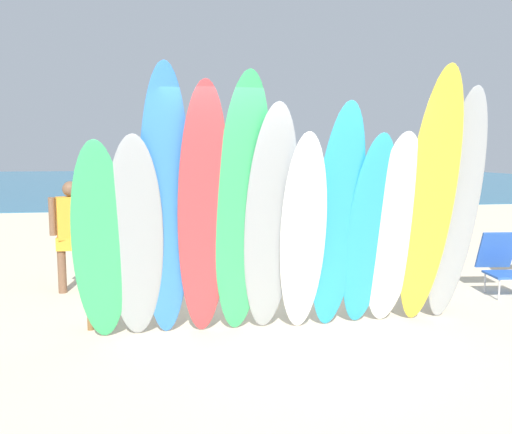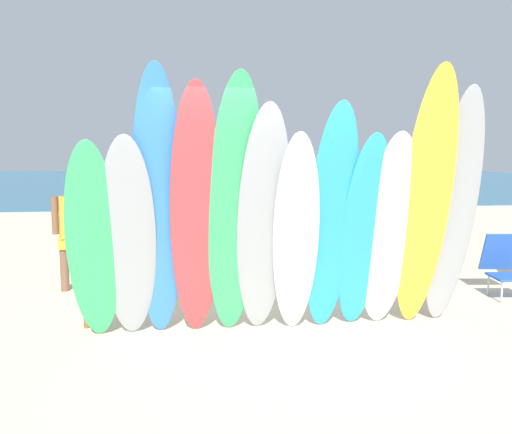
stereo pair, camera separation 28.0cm
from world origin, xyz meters
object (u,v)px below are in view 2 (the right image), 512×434
(surfboard_teal_8, at_px, (363,234))
(distant_boat, at_px, (211,190))
(surfboard_grey_11, at_px, (454,210))
(beachgoer_strolling, at_px, (74,228))
(surfboard_white_6, at_px, (296,237))
(surfboard_white_9, at_px, (389,233))
(surfboard_teal_7, at_px, (331,221))
(surfboard_grey_5, at_px, (263,223))
(surfboard_red_3, at_px, (196,215))
(surfboard_grey_1, at_px, (128,240))
(beach_chair_blue, at_px, (506,264))
(surfboard_yellow_10, at_px, (426,204))
(surfboard_rack, at_px, (271,272))
(surfboard_blue_2, at_px, (158,207))
(surfboard_green_4, at_px, (235,210))
(surfboard_green_0, at_px, (93,243))

(surfboard_teal_8, distance_m, distant_boat, 19.96)
(surfboard_grey_11, distance_m, beachgoer_strolling, 4.91)
(surfboard_teal_8, bearing_deg, surfboard_white_6, -176.88)
(surfboard_teal_8, bearing_deg, surfboard_white_9, -4.90)
(surfboard_teal_7, relative_size, surfboard_white_9, 1.13)
(surfboard_grey_5, relative_size, surfboard_white_9, 1.12)
(surfboard_red_3, relative_size, surfboard_grey_11, 1.00)
(surfboard_grey_1, bearing_deg, surfboard_teal_7, -4.30)
(surfboard_grey_1, bearing_deg, beach_chair_blue, 10.32)
(surfboard_red_3, height_order, surfboard_grey_5, surfboard_red_3)
(surfboard_yellow_10, bearing_deg, surfboard_grey_11, 22.96)
(surfboard_rack, bearing_deg, surfboard_blue_2, -157.25)
(surfboard_teal_7, relative_size, distant_boat, 0.64)
(surfboard_red_3, height_order, surfboard_teal_8, surfboard_red_3)
(surfboard_teal_7, relative_size, surfboard_teal_8, 1.14)
(surfboard_green_4, height_order, surfboard_grey_11, surfboard_green_4)
(surfboard_white_6, bearing_deg, beachgoer_strolling, 144.73)
(surfboard_grey_1, bearing_deg, surfboard_green_4, -6.19)
(surfboard_grey_1, height_order, surfboard_teal_8, surfboard_teal_8)
(surfboard_green_4, bearing_deg, surfboard_yellow_10, -7.58)
(surfboard_grey_1, relative_size, beach_chair_blue, 2.59)
(surfboard_green_0, relative_size, surfboard_red_3, 0.79)
(surfboard_green_0, height_order, surfboard_green_4, surfboard_green_4)
(distant_boat, bearing_deg, surfboard_grey_11, -85.15)
(surfboard_white_6, bearing_deg, surfboard_grey_5, 178.34)
(surfboard_white_9, relative_size, surfboard_yellow_10, 0.77)
(surfboard_white_9, distance_m, beachgoer_strolling, 4.27)
(surfboard_green_4, bearing_deg, beachgoer_strolling, 126.36)
(surfboard_rack, height_order, surfboard_red_3, surfboard_red_3)
(surfboard_green_0, relative_size, distant_boat, 0.54)
(surfboard_grey_1, bearing_deg, distant_boat, 82.24)
(surfboard_green_4, bearing_deg, surfboard_grey_11, -4.40)
(surfboard_green_4, distance_m, surfboard_yellow_10, 1.98)
(surfboard_green_4, relative_size, surfboard_teal_7, 1.11)
(surfboard_blue_2, distance_m, surfboard_grey_11, 3.12)
(surfboard_grey_5, xyz_separation_m, beach_chair_blue, (3.44, 1.17, -0.76))
(surfboard_rack, height_order, beachgoer_strolling, beachgoer_strolling)
(surfboard_blue_2, relative_size, surfboard_grey_11, 1.06)
(surfboard_white_6, bearing_deg, surfboard_white_9, 9.72)
(surfboard_teal_8, relative_size, surfboard_white_9, 0.99)
(surfboard_blue_2, height_order, distant_boat, surfboard_blue_2)
(surfboard_green_4, distance_m, surfboard_white_9, 1.66)
(surfboard_grey_1, distance_m, surfboard_teal_8, 2.42)
(beachgoer_strolling, distance_m, beach_chair_blue, 5.87)
(surfboard_grey_1, height_order, surfboard_blue_2, surfboard_blue_2)
(surfboard_teal_8, bearing_deg, beachgoer_strolling, 143.77)
(surfboard_white_9, xyz_separation_m, surfboard_yellow_10, (0.34, -0.11, 0.32))
(surfboard_red_3, height_order, surfboard_teal_7, surfboard_red_3)
(surfboard_green_0, distance_m, surfboard_white_6, 2.02)
(surfboard_green_0, distance_m, beachgoer_strolling, 2.28)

